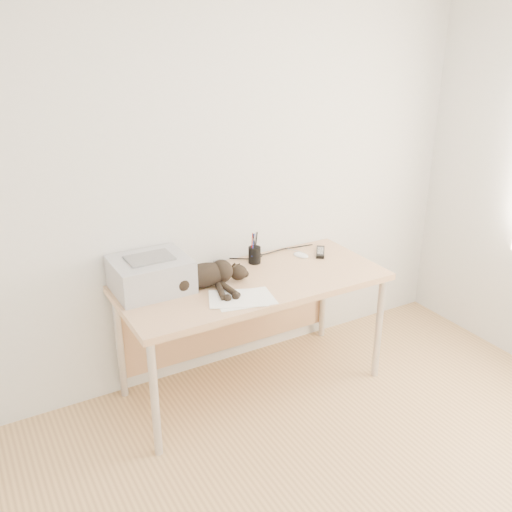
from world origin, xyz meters
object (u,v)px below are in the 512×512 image
printer (151,274)px  cat (199,278)px  pen_cup (255,255)px  mouse (301,254)px  mug (184,272)px  desk (246,294)px

printer → cat: (0.25, -0.12, -0.03)m
pen_cup → mouse: (0.32, -0.05, -0.04)m
cat → mug: cat is taller
mug → mouse: (0.80, -0.03, -0.03)m
desk → mug: mug is taller
printer → pen_cup: 0.71m
cat → pen_cup: pen_cup is taller
desk → mug: (-0.35, 0.12, 0.18)m
pen_cup → mouse: 0.32m
desk → mouse: (0.45, 0.08, 0.15)m
pen_cup → printer: bearing=-175.9°
mug → mouse: mug is taller
printer → cat: 0.28m
cat → pen_cup: bearing=24.1°
cat → mouse: size_ratio=5.91×
printer → mouse: 1.02m
printer → mug: size_ratio=4.15×
printer → pen_cup: (0.70, 0.05, -0.04)m
printer → mug: printer is taller
desk → cat: 0.38m
cat → mug: 0.15m
desk → cat: cat is taller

